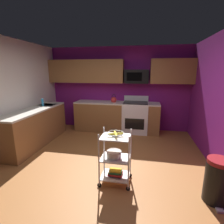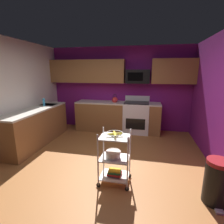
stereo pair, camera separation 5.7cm
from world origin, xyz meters
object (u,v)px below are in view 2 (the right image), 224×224
rolling_cart (115,158)px  book_stack (115,173)px  oven_range (136,117)px  mixing_bowl_large (113,154)px  dish_soap_bottle (44,102)px  kettle (115,100)px  fruit_bowl (115,134)px  trash_can (217,182)px  microwave (138,77)px

rolling_cart → book_stack: bearing=180.0°
oven_range → mixing_bowl_large: 2.62m
oven_range → dish_soap_bottle: bearing=-159.2°
kettle → dish_soap_bottle: size_ratio=1.32×
fruit_bowl → trash_can: size_ratio=0.41×
fruit_bowl → dish_soap_bottle: (-2.31, 1.66, 0.14)m
book_stack → fruit_bowl: bearing=180.0°
rolling_cart → book_stack: rolling_cart is taller
microwave → rolling_cart: (-0.18, -2.71, -1.25)m
oven_range → dish_soap_bottle: dish_soap_bottle is taller
microwave → rolling_cart: microwave is taller
rolling_cart → trash_can: bearing=-6.1°
oven_range → fruit_bowl: size_ratio=4.04×
dish_soap_bottle → trash_can: size_ratio=0.30×
oven_range → mixing_bowl_large: bearing=-94.5°
kettle → trash_can: bearing=-54.2°
mixing_bowl_large → kettle: 2.69m
mixing_bowl_large → book_stack: bearing=0.0°
oven_range → mixing_bowl_large: size_ratio=4.37×
microwave → rolling_cart: bearing=-93.8°
oven_range → microwave: bearing=90.3°
oven_range → book_stack: (-0.18, -2.61, -0.30)m
oven_range → kettle: size_ratio=4.17×
mixing_bowl_large → trash_can: 1.54m
kettle → trash_can: (1.99, -2.76, -0.67)m
microwave → dish_soap_bottle: microwave is taller
dish_soap_bottle → microwave: bearing=22.9°
oven_range → rolling_cart: bearing=-93.9°
oven_range → kettle: 0.85m
microwave → book_stack: size_ratio=2.92×
book_stack → trash_can: (1.50, -0.16, 0.15)m
book_stack → oven_range: bearing=86.1°
book_stack → trash_can: trash_can is taller
microwave → rolling_cart: 2.99m
mixing_bowl_large → dish_soap_bottle: dish_soap_bottle is taller
dish_soap_bottle → book_stack: bearing=-35.7°
microwave → fruit_bowl: size_ratio=2.57×
mixing_bowl_large → kettle: bearing=100.2°
fruit_bowl → kettle: 2.65m
mixing_bowl_large → dish_soap_bottle: (-2.29, 1.66, 0.50)m
rolling_cart → microwave: bearing=86.2°
rolling_cart → trash_can: (1.50, -0.16, -0.12)m
mixing_bowl_large → kettle: kettle is taller
oven_range → rolling_cart: 2.61m
oven_range → microwave: (-0.00, 0.10, 1.22)m
microwave → mixing_bowl_large: (-0.20, -2.71, -1.18)m
rolling_cart → fruit_bowl: bearing=180.0°
kettle → fruit_bowl: bearing=-79.3°
kettle → dish_soap_bottle: 2.05m
oven_range → microwave: microwave is taller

